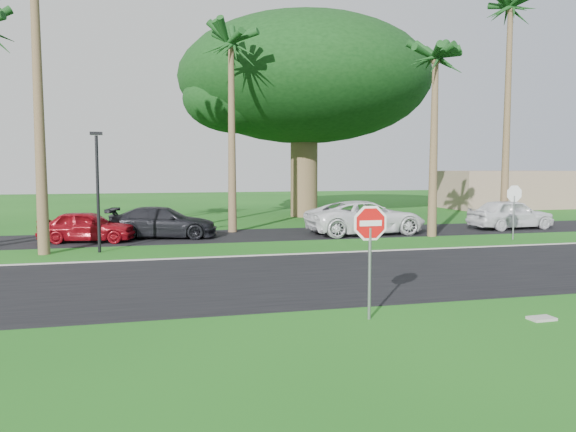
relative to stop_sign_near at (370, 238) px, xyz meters
The scene contains 17 objects.
ground 3.52m from the stop_sign_near, 99.46° to the left, with size 120.00×120.00×0.00m, color #195114.
road 5.33m from the stop_sign_near, 95.71° to the left, with size 120.00×8.00×0.02m, color black.
parking_strip 15.61m from the stop_sign_near, 91.85° to the left, with size 120.00×5.00×0.02m, color black.
curb 9.23m from the stop_sign_near, 93.16° to the left, with size 120.00×0.12×0.06m, color gray.
stop_sign_near is the anchor object (origin of this frame).
stop_sign_far 15.91m from the stop_sign_near, 43.73° to the left, with size 1.05×0.07×2.62m.
palm_center 18.54m from the stop_sign_near, 91.68° to the left, with size 5.00×5.00×10.50m.
palm_right_near 16.81m from the stop_sign_near, 56.82° to the left, with size 5.00×5.00×9.50m.
palm_right_far 23.72m from the stop_sign_near, 47.82° to the left, with size 5.00×5.00×13.00m.
canopy_tree 26.58m from the stop_sign_near, 77.59° to the left, with size 16.50×16.50×13.12m.
streetlight_right 13.24m from the stop_sign_near, 119.48° to the left, with size 0.45×0.25×4.64m.
building_far 37.33m from the stop_sign_near, 50.98° to the left, with size 10.00×6.00×3.00m, color gray.
car_red 16.41m from the stop_sign_near, 116.27° to the left, with size 1.64×4.07×1.39m, color maroon.
car_dark 15.93m from the stop_sign_near, 104.49° to the left, with size 2.01×4.95×1.44m, color black.
car_minivan 15.61m from the stop_sign_near, 68.46° to the left, with size 2.72×5.89×1.64m, color white.
car_pickup 20.48m from the stop_sign_near, 46.47° to the left, with size 1.87×4.66×1.59m, color white.
utility_slab 4.12m from the stop_sign_near, 14.85° to the right, with size 0.55×0.35×0.06m, color #9C9C94.
Camera 1 is at (-4.10, -14.18, 3.30)m, focal length 35.00 mm.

